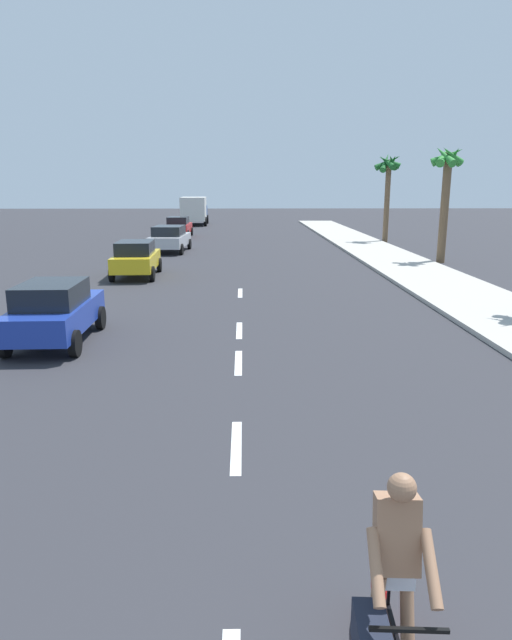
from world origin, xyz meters
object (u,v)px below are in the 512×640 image
Objects in this scene: delivery_truck at (194,210)px; parked_car_blue at (55,311)px; cyclist at (390,594)px; palm_tree_distant at (389,172)px; parked_car_silver at (170,238)px; palm_tree_far at (447,177)px; parked_car_red at (179,226)px; parked_car_yellow at (136,258)px.

parked_car_blue is at bearing -90.81° from delivery_truck.
parked_car_blue is 0.62× the size of delivery_truck.
cyclist reaches higher than parked_car_blue.
cyclist is at bearing -84.64° from delivery_truck.
delivery_truck is 23.95m from palm_tree_distant.
palm_tree_distant is (14.81, 25.51, 3.97)m from parked_car_blue.
parked_car_silver is 15.97m from palm_tree_far.
palm_tree_distant is at bearing 58.67° from parked_car_blue.
cyclist reaches higher than parked_car_red.
parked_car_yellow is 21.36m from palm_tree_distant.
cyclist is 26.76m from palm_tree_far.
palm_tree_far is (15.23, -29.07, 2.84)m from delivery_truck.
cyclist is 54.33m from delivery_truck.
palm_tree_distant is (14.48, 5.51, 3.97)m from parked_car_silver.
parked_car_blue is at bearing -87.65° from parked_car_silver.
parked_car_silver and parked_car_red have the same top height.
delivery_truck is 1.00× the size of palm_tree_distant.
parked_car_red is at bearing -77.81° from cyclist.
delivery_truck is at bearing 117.65° from palm_tree_far.
palm_tree_far is at bearing -16.21° from parked_car_silver.
palm_tree_distant reaches higher than parked_car_red.
parked_car_yellow is at bearing -164.16° from palm_tree_far.
parked_car_yellow is 15.92m from palm_tree_far.
parked_car_red is (-0.60, 10.08, -0.00)m from parked_car_silver.
parked_car_yellow is 19.52m from parked_car_red.
palm_tree_far reaches higher than parked_car_yellow.
palm_tree_distant is at bearing -100.58° from cyclist.
parked_car_silver is 10.10m from parked_car_red.
cyclist is 11.71m from parked_car_blue.
parked_car_red is 0.68× the size of palm_tree_far.
cyclist is 0.45× the size of parked_car_red.
parked_car_silver is at bearing 87.86° from parked_car_blue.
parked_car_silver is at bearing -159.17° from palm_tree_distant.
parked_car_silver is at bearing -85.60° from parked_car_red.
palm_tree_far is (14.69, -5.20, 3.50)m from parked_car_silver.
delivery_truck is at bearing 129.29° from palm_tree_distant.
parked_car_silver is 15.99m from palm_tree_distant.
parked_car_yellow is 0.67× the size of palm_tree_far.
parked_car_red is (-0.27, 30.08, 0.00)m from parked_car_blue.
delivery_truck reaches higher than parked_car_silver.
parked_car_yellow is at bearing -88.24° from parked_car_silver.
cyclist is 0.29× the size of palm_tree_distant.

